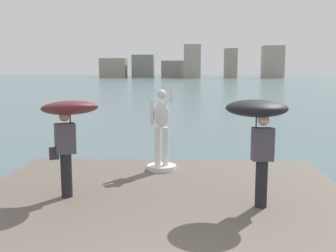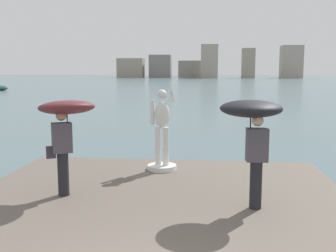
# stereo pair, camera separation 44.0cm
# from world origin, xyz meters

# --- Properties ---
(ground_plane) EXTENTS (400.00, 400.00, 0.00)m
(ground_plane) POSITION_xyz_m (0.00, 40.00, 0.00)
(ground_plane) COLOR #4C666B
(pier) EXTENTS (7.65, 10.67, 0.40)m
(pier) POSITION_xyz_m (0.00, 2.34, 0.20)
(pier) COLOR #60564C
(pier) RESTS_ON ground
(statue_white_figure) EXTENTS (0.74, 0.93, 2.07)m
(statue_white_figure) POSITION_xyz_m (-0.17, 6.55, 1.25)
(statue_white_figure) COLOR silver
(statue_white_figure) RESTS_ON pier
(onlooker_left) EXTENTS (1.51, 1.52, 1.98)m
(onlooker_left) POSITION_xyz_m (-1.85, 4.32, 1.97)
(onlooker_left) COLOR black
(onlooker_left) RESTS_ON pier
(onlooker_right) EXTENTS (1.17, 1.17, 1.99)m
(onlooker_right) POSITION_xyz_m (1.75, 3.87, 2.03)
(onlooker_right) COLOR black
(onlooker_right) RESTS_ON pier
(distant_skyline) EXTENTS (67.69, 12.79, 11.96)m
(distant_skyline) POSITION_xyz_m (1.09, 147.00, 4.82)
(distant_skyline) COLOR gray
(distant_skyline) RESTS_ON ground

